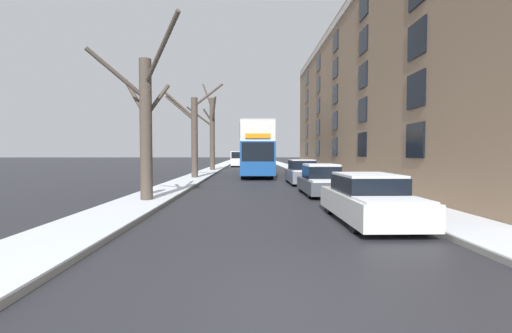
{
  "coord_description": "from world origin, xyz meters",
  "views": [
    {
      "loc": [
        -0.71,
        -4.34,
        1.96
      ],
      "look_at": [
        -0.17,
        19.87,
        1.02
      ],
      "focal_mm": 24.0,
      "sensor_mm": 36.0,
      "label": 1
    }
  ],
  "objects_px": {
    "parked_car_2": "(302,173)",
    "oncoming_van": "(238,158)",
    "bare_tree_left_1": "(194,134)",
    "parked_car_1": "(321,181)",
    "bare_tree_left_2": "(212,131)",
    "pedestrian_left_sidewalk": "(148,177)",
    "bare_tree_left_0": "(146,120)",
    "parked_car_0": "(369,199)",
    "double_decker_bus": "(256,147)"
  },
  "relations": [
    {
      "from": "bare_tree_left_1",
      "to": "parked_car_0",
      "type": "distance_m",
      "value": 17.93
    },
    {
      "from": "bare_tree_left_2",
      "to": "parked_car_2",
      "type": "xyz_separation_m",
      "value": [
        7.42,
        -15.44,
        -3.67
      ]
    },
    {
      "from": "oncoming_van",
      "to": "double_decker_bus",
      "type": "bearing_deg",
      "value": -84.04
    },
    {
      "from": "bare_tree_left_2",
      "to": "double_decker_bus",
      "type": "distance_m",
      "value": 9.02
    },
    {
      "from": "bare_tree_left_1",
      "to": "bare_tree_left_2",
      "type": "relative_size",
      "value": 0.75
    },
    {
      "from": "bare_tree_left_0",
      "to": "parked_car_0",
      "type": "height_order",
      "value": "bare_tree_left_0"
    },
    {
      "from": "parked_car_1",
      "to": "oncoming_van",
      "type": "distance_m",
      "value": 34.85
    },
    {
      "from": "parked_car_2",
      "to": "oncoming_van",
      "type": "height_order",
      "value": "oncoming_van"
    },
    {
      "from": "parked_car_0",
      "to": "parked_car_2",
      "type": "distance_m",
      "value": 12.15
    },
    {
      "from": "parked_car_0",
      "to": "parked_car_1",
      "type": "height_order",
      "value": "parked_car_1"
    },
    {
      "from": "parked_car_1",
      "to": "pedestrian_left_sidewalk",
      "type": "bearing_deg",
      "value": -174.01
    },
    {
      "from": "bare_tree_left_1",
      "to": "oncoming_van",
      "type": "height_order",
      "value": "bare_tree_left_1"
    },
    {
      "from": "bare_tree_left_0",
      "to": "bare_tree_left_2",
      "type": "height_order",
      "value": "bare_tree_left_2"
    },
    {
      "from": "bare_tree_left_0",
      "to": "oncoming_van",
      "type": "bearing_deg",
      "value": 86.18
    },
    {
      "from": "bare_tree_left_2",
      "to": "parked_car_1",
      "type": "xyz_separation_m",
      "value": [
        7.42,
        -21.26,
        -3.72
      ]
    },
    {
      "from": "double_decker_bus",
      "to": "oncoming_van",
      "type": "bearing_deg",
      "value": 95.96
    },
    {
      "from": "oncoming_van",
      "to": "bare_tree_left_1",
      "type": "bearing_deg",
      "value": -95.96
    },
    {
      "from": "parked_car_1",
      "to": "oncoming_van",
      "type": "height_order",
      "value": "oncoming_van"
    },
    {
      "from": "bare_tree_left_1",
      "to": "oncoming_van",
      "type": "relative_size",
      "value": 1.25
    },
    {
      "from": "double_decker_bus",
      "to": "parked_car_1",
      "type": "relative_size",
      "value": 2.74
    },
    {
      "from": "bare_tree_left_0",
      "to": "parked_car_1",
      "type": "bearing_deg",
      "value": 19.54
    },
    {
      "from": "parked_car_2",
      "to": "parked_car_1",
      "type": "bearing_deg",
      "value": -90.0
    },
    {
      "from": "bare_tree_left_2",
      "to": "bare_tree_left_1",
      "type": "bearing_deg",
      "value": -90.45
    },
    {
      "from": "pedestrian_left_sidewalk",
      "to": "parked_car_0",
      "type": "bearing_deg",
      "value": 134.69
    },
    {
      "from": "bare_tree_left_2",
      "to": "double_decker_bus",
      "type": "bearing_deg",
      "value": -58.11
    },
    {
      "from": "bare_tree_left_1",
      "to": "double_decker_bus",
      "type": "bearing_deg",
      "value": 40.48
    },
    {
      "from": "bare_tree_left_1",
      "to": "parked_car_1",
      "type": "bearing_deg",
      "value": -52.28
    },
    {
      "from": "parked_car_2",
      "to": "pedestrian_left_sidewalk",
      "type": "bearing_deg",
      "value": -139.85
    },
    {
      "from": "bare_tree_left_1",
      "to": "parked_car_1",
      "type": "xyz_separation_m",
      "value": [
        7.51,
        -9.71,
        -2.77
      ]
    },
    {
      "from": "bare_tree_left_1",
      "to": "parked_car_0",
      "type": "height_order",
      "value": "bare_tree_left_1"
    },
    {
      "from": "parked_car_1",
      "to": "parked_car_2",
      "type": "bearing_deg",
      "value": 90.0
    },
    {
      "from": "parked_car_2",
      "to": "oncoming_van",
      "type": "bearing_deg",
      "value": 99.74
    },
    {
      "from": "bare_tree_left_0",
      "to": "bare_tree_left_2",
      "type": "xyz_separation_m",
      "value": [
        -0.02,
        23.89,
        1.14
      ]
    },
    {
      "from": "oncoming_van",
      "to": "bare_tree_left_0",
      "type": "bearing_deg",
      "value": -93.82
    },
    {
      "from": "bare_tree_left_0",
      "to": "bare_tree_left_1",
      "type": "bearing_deg",
      "value": 90.5
    },
    {
      "from": "bare_tree_left_0",
      "to": "bare_tree_left_1",
      "type": "distance_m",
      "value": 12.34
    },
    {
      "from": "double_decker_bus",
      "to": "parked_car_2",
      "type": "xyz_separation_m",
      "value": [
        2.76,
        -7.95,
        -1.79
      ]
    },
    {
      "from": "bare_tree_left_1",
      "to": "parked_car_0",
      "type": "relative_size",
      "value": 1.62
    },
    {
      "from": "parked_car_1",
      "to": "pedestrian_left_sidewalk",
      "type": "relative_size",
      "value": 2.38
    },
    {
      "from": "parked_car_0",
      "to": "bare_tree_left_0",
      "type": "bearing_deg",
      "value": 153.43
    },
    {
      "from": "bare_tree_left_0",
      "to": "oncoming_van",
      "type": "xyz_separation_m",
      "value": [
        2.48,
        37.13,
        -2.02
      ]
    },
    {
      "from": "bare_tree_left_0",
      "to": "parked_car_0",
      "type": "distance_m",
      "value": 8.68
    },
    {
      "from": "bare_tree_left_2",
      "to": "oncoming_van",
      "type": "bearing_deg",
      "value": 79.31
    },
    {
      "from": "parked_car_1",
      "to": "parked_car_2",
      "type": "xyz_separation_m",
      "value": [
        0.0,
        5.82,
        0.05
      ]
    },
    {
      "from": "bare_tree_left_2",
      "to": "pedestrian_left_sidewalk",
      "type": "relative_size",
      "value": 5.65
    },
    {
      "from": "bare_tree_left_1",
      "to": "pedestrian_left_sidewalk",
      "type": "distance_m",
      "value": 10.84
    },
    {
      "from": "bare_tree_left_2",
      "to": "parked_car_0",
      "type": "bearing_deg",
      "value": -74.94
    },
    {
      "from": "parked_car_0",
      "to": "pedestrian_left_sidewalk",
      "type": "distance_m",
      "value": 9.62
    },
    {
      "from": "oncoming_van",
      "to": "pedestrian_left_sidewalk",
      "type": "bearing_deg",
      "value": -94.78
    },
    {
      "from": "oncoming_van",
      "to": "pedestrian_left_sidewalk",
      "type": "distance_m",
      "value": 35.45
    }
  ]
}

